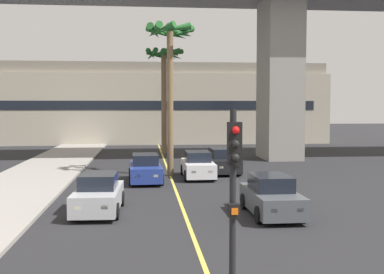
% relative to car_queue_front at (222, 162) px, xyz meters
% --- Properties ---
extents(lane_stripe_center, '(0.14, 56.00, 0.01)m').
position_rel_car_queue_front_xyz_m(lane_stripe_center, '(-3.36, -4.43, -0.72)').
color(lane_stripe_center, '#DBCC4C').
rests_on(lane_stripe_center, ground).
extents(pier_building_backdrop, '(38.52, 8.04, 9.04)m').
position_rel_car_queue_front_xyz_m(pier_building_backdrop, '(-3.36, 26.51, 3.74)').
color(pier_building_backdrop, '#BCB29E').
rests_on(pier_building_backdrop, ground).
extents(car_queue_front, '(1.95, 4.16, 1.56)m').
position_rel_car_queue_front_xyz_m(car_queue_front, '(0.00, 0.00, 0.00)').
color(car_queue_front, black).
rests_on(car_queue_front, ground).
extents(car_queue_second, '(1.94, 4.15, 1.56)m').
position_rel_car_queue_front_xyz_m(car_queue_second, '(-4.87, -3.21, 0.00)').
color(car_queue_second, navy).
rests_on(car_queue_second, ground).
extents(car_queue_third, '(1.95, 4.16, 1.56)m').
position_rel_car_queue_front_xyz_m(car_queue_third, '(-6.77, -10.85, 0.00)').
color(car_queue_third, '#B7BABF').
rests_on(car_queue_third, ground).
extents(car_queue_fourth, '(1.84, 4.10, 1.56)m').
position_rel_car_queue_front_xyz_m(car_queue_fourth, '(-1.77, -1.87, 0.00)').
color(car_queue_fourth, white).
rests_on(car_queue_fourth, ground).
extents(car_queue_fifth, '(1.85, 4.11, 1.56)m').
position_rel_car_queue_front_xyz_m(car_queue_fifth, '(-0.01, -11.99, 0.00)').
color(car_queue_fifth, '#4C5156').
rests_on(car_queue_fifth, ground).
extents(traffic_light_median_near, '(0.24, 0.37, 4.20)m').
position_rel_car_queue_front_xyz_m(traffic_light_median_near, '(-3.35, -21.85, 1.99)').
color(traffic_light_median_near, black).
rests_on(traffic_light_median_near, ground).
extents(palm_tree_near_median, '(3.02, 3.06, 9.24)m').
position_rel_car_queue_front_xyz_m(palm_tree_near_median, '(-3.36, -0.90, 6.84)').
color(palm_tree_near_median, brown).
rests_on(palm_tree_near_median, ground).
extents(palm_tree_mid_median, '(3.43, 3.55, 9.35)m').
position_rel_car_queue_front_xyz_m(palm_tree_mid_median, '(-3.15, 12.89, 6.66)').
color(palm_tree_mid_median, brown).
rests_on(palm_tree_mid_median, ground).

